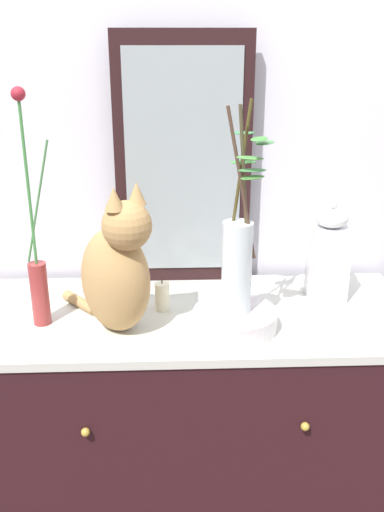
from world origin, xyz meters
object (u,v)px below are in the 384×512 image
(vase_glass_clear, at_px, (238,258))
(candle_pillar, at_px, (162,296))
(mirror_leaning, at_px, (183,163))
(sideboard, at_px, (192,440))
(cat_sitting, at_px, (117,270))
(bowl_porcelain, at_px, (235,320))
(vase_slim_green, at_px, (38,272))
(jar_lidded_porcelain, at_px, (328,255))

(vase_glass_clear, bearing_deg, candle_pillar, 147.69)
(vase_glass_clear, height_order, candle_pillar, vase_glass_clear)
(mirror_leaning, xyz_separation_m, vase_glass_clear, (0.14, -0.36, -0.18))
(sideboard, relative_size, cat_sitting, 3.12)
(mirror_leaning, relative_size, bowl_porcelain, 3.38)
(sideboard, xyz_separation_m, mirror_leaning, (-0.02, 0.25, 0.87))
(candle_pillar, bearing_deg, vase_glass_clear, -32.31)
(bowl_porcelain, bearing_deg, vase_slim_green, 174.25)
(mirror_leaning, bearing_deg, sideboard, -85.86)
(mirror_leaning, height_order, jar_lidded_porcelain, mirror_leaning)
(vase_glass_clear, xyz_separation_m, jar_lidded_porcelain, (0.30, 0.19, -0.07))
(jar_lidded_porcelain, bearing_deg, vase_slim_green, -170.87)
(bowl_porcelain, distance_m, candle_pillar, 0.24)
(sideboard, xyz_separation_m, candle_pillar, (-0.09, 0.02, 0.51))
(sideboard, height_order, vase_slim_green, vase_slim_green)
(vase_slim_green, distance_m, bowl_porcelain, 0.57)
(sideboard, relative_size, candle_pillar, 13.71)
(vase_slim_green, relative_size, vase_glass_clear, 1.15)
(cat_sitting, xyz_separation_m, bowl_porcelain, (0.32, -0.01, -0.15))
(cat_sitting, bearing_deg, bowl_porcelain, -1.84)
(mirror_leaning, bearing_deg, jar_lidded_porcelain, -20.20)
(cat_sitting, bearing_deg, mirror_leaning, 61.23)
(vase_slim_green, height_order, candle_pillar, vase_slim_green)
(mirror_leaning, height_order, bowl_porcelain, mirror_leaning)
(sideboard, bearing_deg, cat_sitting, -155.14)
(sideboard, height_order, candle_pillar, candle_pillar)
(jar_lidded_porcelain, distance_m, candle_pillar, 0.52)
(vase_glass_clear, bearing_deg, jar_lidded_porcelain, 32.63)
(cat_sitting, relative_size, bowl_porcelain, 1.82)
(cat_sitting, bearing_deg, sideboard, 24.86)
(sideboard, relative_size, vase_slim_green, 2.03)
(jar_lidded_porcelain, xyz_separation_m, candle_pillar, (-0.51, -0.06, -0.10))
(vase_slim_green, relative_size, jar_lidded_porcelain, 2.07)
(mirror_leaning, relative_size, candle_pillar, 8.16)
(bowl_porcelain, bearing_deg, cat_sitting, 178.16)
(cat_sitting, distance_m, jar_lidded_porcelain, 0.66)
(sideboard, bearing_deg, candle_pillar, 165.68)
(vase_glass_clear, bearing_deg, mirror_leaning, 110.95)
(mirror_leaning, relative_size, jar_lidded_porcelain, 2.50)
(vase_glass_clear, bearing_deg, cat_sitting, 177.81)
(cat_sitting, height_order, bowl_porcelain, cat_sitting)
(cat_sitting, height_order, jar_lidded_porcelain, cat_sitting)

